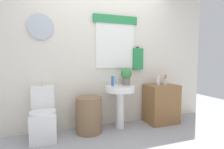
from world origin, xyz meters
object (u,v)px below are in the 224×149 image
(toilet, at_px, (43,118))
(laundry_hamper, at_px, (89,115))
(soap_bottle, at_px, (113,81))
(lotion_bottle, at_px, (158,81))
(toothbrush_cup, at_px, (165,82))
(wooden_cabinet, at_px, (161,104))
(pedestal_sink, at_px, (120,96))
(potted_plant, at_px, (126,76))

(toilet, bearing_deg, laundry_hamper, -2.95)
(toilet, xyz_separation_m, soap_bottle, (1.13, 0.01, 0.53))
(lotion_bottle, xyz_separation_m, toothbrush_cup, (0.20, 0.06, -0.03))
(wooden_cabinet, relative_size, soap_bottle, 4.32)
(laundry_hamper, height_order, pedestal_sink, pedestal_sink)
(laundry_hamper, height_order, toothbrush_cup, toothbrush_cup)
(pedestal_sink, bearing_deg, lotion_bottle, -3.09)
(toilet, relative_size, pedestal_sink, 1.08)
(laundry_hamper, bearing_deg, toilet, 177.05)
(potted_plant, xyz_separation_m, lotion_bottle, (0.60, -0.10, -0.11))
(soap_bottle, relative_size, potted_plant, 0.56)
(wooden_cabinet, xyz_separation_m, lotion_bottle, (-0.10, -0.04, 0.45))
(toothbrush_cup, bearing_deg, toilet, 179.59)
(toilet, distance_m, pedestal_sink, 1.28)
(potted_plant, bearing_deg, pedestal_sink, -156.80)
(lotion_bottle, bearing_deg, soap_bottle, 174.04)
(laundry_hamper, bearing_deg, toothbrush_cup, 0.78)
(lotion_bottle, bearing_deg, pedestal_sink, 176.91)
(laundry_hamper, height_order, soap_bottle, soap_bottle)
(laundry_hamper, bearing_deg, wooden_cabinet, 0.00)
(pedestal_sink, height_order, soap_bottle, soap_bottle)
(potted_plant, bearing_deg, toothbrush_cup, -2.84)
(soap_bottle, bearing_deg, laundry_hamper, -173.37)
(wooden_cabinet, distance_m, soap_bottle, 1.07)
(toothbrush_cup, bearing_deg, potted_plant, 177.16)
(toilet, relative_size, toothbrush_cup, 4.34)
(toilet, relative_size, laundry_hamper, 1.37)
(toothbrush_cup, bearing_deg, soap_bottle, 178.39)
(laundry_hamper, relative_size, wooden_cabinet, 0.81)
(toilet, height_order, lotion_bottle, lotion_bottle)
(lotion_bottle, bearing_deg, toilet, 177.81)
(pedestal_sink, height_order, potted_plant, potted_plant)
(toilet, bearing_deg, wooden_cabinet, -0.99)
(wooden_cabinet, distance_m, potted_plant, 0.89)
(pedestal_sink, bearing_deg, wooden_cabinet, 0.00)
(soap_bottle, relative_size, toothbrush_cup, 0.90)
(pedestal_sink, bearing_deg, laundry_hamper, 180.00)
(toilet, xyz_separation_m, pedestal_sink, (1.25, -0.04, 0.26))
(laundry_hamper, distance_m, potted_plant, 0.93)
(laundry_hamper, xyz_separation_m, toothbrush_cup, (1.49, 0.02, 0.48))
(pedestal_sink, relative_size, potted_plant, 2.49)
(toilet, height_order, pedestal_sink, toilet)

